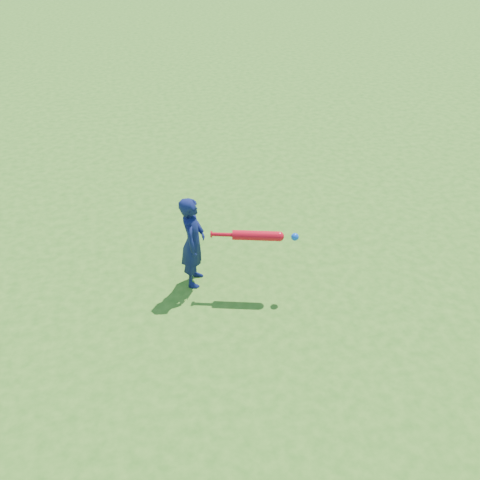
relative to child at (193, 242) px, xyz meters
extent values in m
plane|color=#356F1A|center=(0.53, -0.25, -0.53)|extent=(80.00, 80.00, 0.00)
imported|color=#10174B|center=(0.00, 0.00, 0.00)|extent=(0.36, 0.44, 1.06)
cylinder|color=red|center=(0.19, -0.11, 0.15)|extent=(0.03, 0.07, 0.07)
cylinder|color=red|center=(0.30, -0.14, 0.15)|extent=(0.23, 0.10, 0.04)
cylinder|color=red|center=(0.63, -0.22, 0.15)|extent=(0.49, 0.22, 0.10)
sphere|color=red|center=(0.86, -0.28, 0.15)|extent=(0.10, 0.10, 0.10)
sphere|color=blue|center=(1.02, -0.32, 0.15)|extent=(0.08, 0.08, 0.08)
camera|label=1|loc=(-0.42, -4.63, 3.27)|focal=40.00mm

